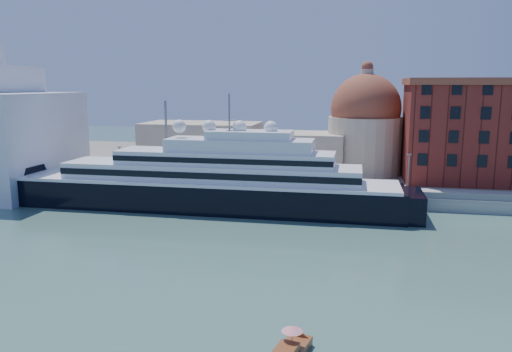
# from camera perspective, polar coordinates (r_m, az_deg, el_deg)

# --- Properties ---
(ground) EXTENTS (400.00, 400.00, 0.00)m
(ground) POSITION_cam_1_polar(r_m,az_deg,el_deg) (74.36, -4.71, -8.30)
(ground) COLOR #335850
(ground) RESTS_ON ground
(quay) EXTENTS (180.00, 10.00, 2.50)m
(quay) POSITION_cam_1_polar(r_m,az_deg,el_deg) (105.97, 0.32, -1.88)
(quay) COLOR gray
(quay) RESTS_ON ground
(land) EXTENTS (260.00, 72.00, 2.00)m
(land) POSITION_cam_1_polar(r_m,az_deg,el_deg) (145.80, 3.38, 1.39)
(land) COLOR slate
(land) RESTS_ON ground
(quay_fence) EXTENTS (180.00, 0.10, 1.20)m
(quay_fence) POSITION_cam_1_polar(r_m,az_deg,el_deg) (101.26, -0.16, -1.39)
(quay_fence) COLOR slate
(quay_fence) RESTS_ON quay
(superyacht) EXTENTS (86.73, 12.02, 25.92)m
(superyacht) POSITION_cam_1_polar(r_m,az_deg,el_deg) (97.88, -7.70, -1.08)
(superyacht) COLOR black
(superyacht) RESTS_ON ground
(service_barge) EXTENTS (13.34, 4.81, 2.97)m
(service_barge) POSITION_cam_1_polar(r_m,az_deg,el_deg) (111.02, -22.84, -2.36)
(service_barge) COLOR white
(service_barge) RESTS_ON ground
(warehouse) EXTENTS (43.00, 19.00, 23.25)m
(warehouse) POSITION_cam_1_polar(r_m,az_deg,el_deg) (124.37, 26.40, 4.71)
(warehouse) COLOR maroon
(warehouse) RESTS_ON land
(church) EXTENTS (66.00, 18.00, 25.50)m
(church) POSITION_cam_1_polar(r_m,az_deg,el_deg) (126.74, 5.22, 4.52)
(church) COLOR beige
(church) RESTS_ON land
(lamp_posts) EXTENTS (120.80, 2.40, 18.00)m
(lamp_posts) POSITION_cam_1_polar(r_m,az_deg,el_deg) (105.94, -6.60, 2.76)
(lamp_posts) COLOR slate
(lamp_posts) RESTS_ON quay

